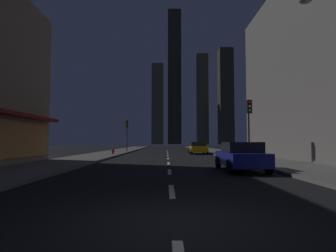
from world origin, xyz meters
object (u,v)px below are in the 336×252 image
object	(u,v)px
street_lamp_right	(330,35)
traffic_light_near_right	(249,116)
car_parked_near	(241,156)
traffic_light_far_left	(127,129)
fire_hydrant_far_left	(113,151)
car_parked_far	(198,148)

from	to	relation	value
street_lamp_right	traffic_light_near_right	bearing A→B (deg)	89.28
car_parked_near	traffic_light_far_left	size ratio (longest dim) A/B	1.01
fire_hydrant_far_left	street_lamp_right	bearing A→B (deg)	-61.38
fire_hydrant_far_left	traffic_light_near_right	bearing A→B (deg)	-44.32
car_parked_far	street_lamp_right	xyz separation A→B (m)	(1.78, -23.44, 4.33)
car_parked_far	fire_hydrant_far_left	distance (m)	9.90
car_parked_near	car_parked_far	world-z (taller)	same
street_lamp_right	fire_hydrant_far_left	bearing A→B (deg)	118.62
car_parked_far	traffic_light_far_left	xyz separation A→B (m)	(-9.10, 4.80, 2.45)
car_parked_far	traffic_light_near_right	distance (m)	14.25
car_parked_far	fire_hydrant_far_left	world-z (taller)	car_parked_far
car_parked_near	car_parked_far	xyz separation A→B (m)	(0.00, 18.69, 0.00)
car_parked_near	car_parked_far	bearing A→B (deg)	90.00
traffic_light_near_right	street_lamp_right	size ratio (longest dim) A/B	0.64
car_parked_near	street_lamp_right	size ratio (longest dim) A/B	0.64
traffic_light_far_left	traffic_light_near_right	bearing A→B (deg)	-59.54
traffic_light_near_right	traffic_light_far_left	world-z (taller)	same
fire_hydrant_far_left	traffic_light_near_right	world-z (taller)	traffic_light_near_right
fire_hydrant_far_left	street_lamp_right	xyz separation A→B (m)	(11.28, -20.67, 4.61)
street_lamp_right	car_parked_far	bearing A→B (deg)	94.34
car_parked_far	fire_hydrant_far_left	bearing A→B (deg)	-163.73
fire_hydrant_far_left	traffic_light_far_left	bearing A→B (deg)	86.98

